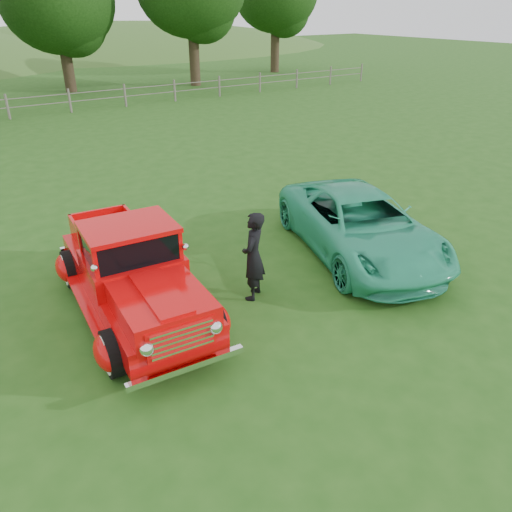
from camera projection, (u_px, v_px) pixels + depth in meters
ground at (267, 343)px, 8.40m from camera, size 140.00×140.00×0.00m
fence_line at (7, 107)px, 24.36m from camera, size 48.00×0.12×1.20m
tree_near_east at (57, 1)px, 29.92m from camera, size 6.80×6.80×8.33m
red_pickup at (133, 274)px, 8.91m from camera, size 2.51×5.10×1.78m
teal_sedan at (361, 225)px, 11.10m from camera, size 3.77×5.56×1.41m
man at (253, 256)px, 9.35m from camera, size 0.76×0.73×1.75m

